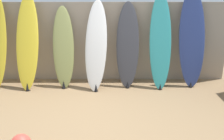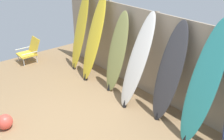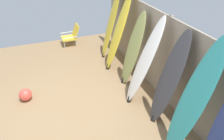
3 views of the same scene
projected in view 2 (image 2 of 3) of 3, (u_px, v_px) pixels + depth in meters
The scene contains 10 objects.
ground at pixel (72, 131), 4.38m from camera, with size 7.68×7.68×0.00m, color #8E704C.
fence_back at pixel (153, 56), 5.13m from camera, with size 6.08×0.11×1.80m.
surfboard_yellow_0 at pixel (80, 31), 6.32m from camera, with size 0.51×0.61×2.01m.
surfboard_yellow_1 at pixel (94, 39), 5.80m from camera, with size 0.52×0.72×1.99m.
surfboard_olive_2 at pixel (117, 53), 5.38m from camera, with size 0.50×0.59×1.74m.
surfboard_white_3 at pixel (137, 61), 4.80m from camera, with size 0.54×0.78×1.87m.
surfboard_charcoal_4 at pixel (169, 73), 4.41m from camera, with size 0.52×0.56×1.83m.
surfboard_teal_5 at pixel (204, 84), 3.86m from camera, with size 0.48×0.67×2.01m.
beach_chair at pixel (30, 50), 6.94m from camera, with size 0.50×0.56×0.65m.
beach_ball at pixel (5, 122), 4.39m from camera, with size 0.27×0.27×0.27m, color #E54C3F.
Camera 2 is at (3.12, -1.65, 2.90)m, focal length 40.00 mm.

